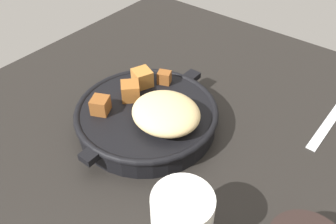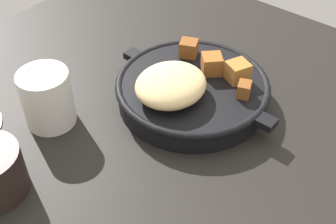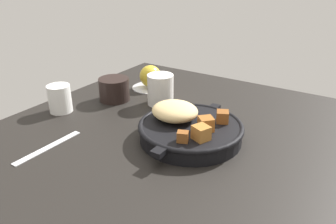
{
  "view_description": "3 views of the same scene",
  "coord_description": "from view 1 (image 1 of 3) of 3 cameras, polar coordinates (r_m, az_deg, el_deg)",
  "views": [
    {
      "loc": [
        33.31,
        25.63,
        42.32
      ],
      "look_at": [
        -0.79,
        -1.24,
        4.78
      ],
      "focal_mm": 37.42,
      "sensor_mm": 36.0,
      "label": 1
    },
    {
      "loc": [
        -31.86,
        38.78,
        46.21
      ],
      "look_at": [
        -1.0,
        1.96,
        3.06
      ],
      "focal_mm": 46.53,
      "sensor_mm": 36.0,
      "label": 2
    },
    {
      "loc": [
        -59.75,
        -37.21,
        38.07
      ],
      "look_at": [
        0.96,
        1.6,
        4.91
      ],
      "focal_mm": 34.89,
      "sensor_mm": 36.0,
      "label": 3
    }
  ],
  "objects": [
    {
      "name": "butter_knife",
      "position": [
        0.69,
        24.82,
        -1.41
      ],
      "size": [
        17.44,
        1.91,
        0.36
      ],
      "primitive_type": "cube",
      "rotation": [
        0.0,
        0.0,
        -0.02
      ],
      "color": "silver",
      "rests_on": "ground_plane"
    },
    {
      "name": "ceramic_mug_white",
      "position": [
        0.45,
        2.27,
        -17.24
      ],
      "size": [
        7.57,
        7.57,
        8.92
      ],
      "primitive_type": "cylinder",
      "color": "silver",
      "rests_on": "ground_plane"
    },
    {
      "name": "ground_plane",
      "position": [
        0.61,
        0.46,
        -5.15
      ],
      "size": [
        92.27,
        84.24,
        2.4
      ],
      "primitive_type": "cube",
      "color": "black"
    },
    {
      "name": "cast_iron_skillet",
      "position": [
        0.6,
        -3.0,
        -0.31
      ],
      "size": [
        28.96,
        24.63,
        7.97
      ],
      "color": "black",
      "rests_on": "ground_plane"
    }
  ]
}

